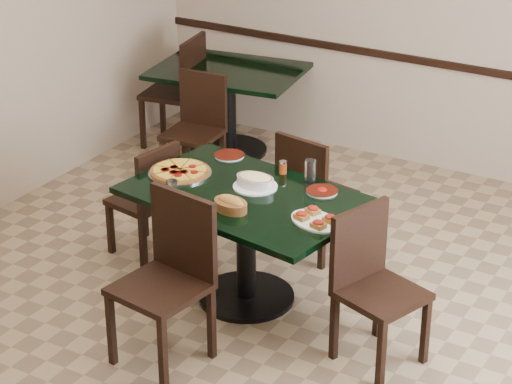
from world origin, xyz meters
The scene contains 20 objects.
floor centered at (0.00, 0.00, 0.00)m, with size 5.50×5.50×0.00m, color #8C7351.
main_table centered at (-0.18, 0.12, 0.57)m, with size 1.58×1.15×0.75m.
back_table centered at (-1.58, 2.15, 0.52)m, with size 1.33×1.05×0.75m.
chair_far centered at (-0.11, 0.85, 0.51)m, with size 0.49×0.49×0.91m.
chair_near centered at (-0.24, -0.62, 0.57)m, with size 0.53×0.53×1.00m.
chair_right centered at (0.75, -0.05, 0.52)m, with size 0.55×0.55×0.92m.
chair_left centered at (-1.06, 0.30, 0.46)m, with size 0.45×0.45×0.83m.
back_chair_near centered at (-1.49, 1.54, 0.49)m, with size 0.44×0.44×0.88m.
back_chair_left centered at (-2.00, 2.08, 0.55)m, with size 0.53×0.53×0.98m.
pepperoni_pizza centered at (-0.71, 0.17, 0.77)m, with size 0.41×0.41×0.04m.
lasagna_casserole centered at (-0.18, 0.23, 0.80)m, with size 0.28×0.28×0.09m.
bread_basket centered at (-0.15, -0.12, 0.79)m, with size 0.25×0.20×0.10m.
bruschetta_platter centered at (0.36, 0.00, 0.77)m, with size 0.40×0.34×0.05m.
side_plate_near centered at (-0.42, -0.17, 0.76)m, with size 0.18×0.18×0.02m.
side_plate_far_r centered at (0.21, 0.38, 0.76)m, with size 0.20×0.20×0.03m.
side_plate_far_l centered at (-0.58, 0.57, 0.76)m, with size 0.20×0.20×0.02m.
napkin_setting centered at (-0.39, -0.24, 0.75)m, with size 0.14×0.14×0.01m.
water_glass_a centered at (0.08, 0.47, 0.83)m, with size 0.07×0.07×0.15m, color silver.
water_glass_b centered at (-0.50, -0.21, 0.82)m, with size 0.07×0.07×0.15m, color silver.
pepper_shaker centered at (-0.14, 0.51, 0.79)m, with size 0.05×0.05×0.09m.
Camera 1 is at (2.68, -4.63, 3.38)m, focal length 70.00 mm.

